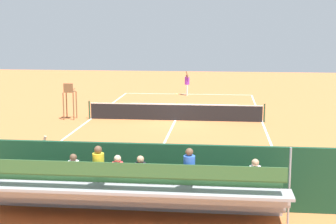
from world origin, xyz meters
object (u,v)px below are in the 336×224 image
tennis_player (187,82)px  courtside_bench (238,185)px  bleacher_stand (126,190)px  tennis_ball_near (177,102)px  line_judge (41,164)px  tennis_racket (177,94)px  umpire_chair (69,97)px  equipment_bag (169,195)px  tennis_net (175,112)px

tennis_player → courtside_bench: bearing=97.8°
bleacher_stand → tennis_ball_near: (0.48, -21.88, -0.94)m
tennis_ball_near → line_judge: line_judge is taller
bleacher_stand → line_judge: 3.92m
tennis_racket → tennis_ball_near: 4.39m
umpire_chair → equipment_bag: 15.03m
tennis_net → equipment_bag: (-1.03, 13.40, -0.32)m
umpire_chair → tennis_player: umpire_chair is taller
bleacher_stand → tennis_net: bearing=-89.9°
tennis_net → tennis_player: bearing=-89.8°
tennis_net → equipment_bag: bearing=94.4°
equipment_bag → tennis_player: size_ratio=0.47×
equipment_bag → tennis_ball_near: equipment_bag is taller
tennis_player → line_judge: (3.21, 23.53, 0.00)m
bleacher_stand → line_judge: size_ratio=4.70×
tennis_net → equipment_bag: size_ratio=11.44×
courtside_bench → tennis_player: size_ratio=0.93×
bleacher_stand → umpire_chair: bleacher_stand is taller
tennis_ball_near → tennis_racket: bearing=-85.1°
tennis_player → tennis_racket: tennis_player is taller
courtside_bench → tennis_racket: bearing=-80.5°
bleacher_stand → umpire_chair: size_ratio=4.23×
courtside_bench → tennis_racket: courtside_bench is taller
umpire_chair → tennis_ball_near: 8.97m
courtside_bench → bleacher_stand: bearing=33.4°
courtside_bench → line_judge: size_ratio=0.93×
tennis_racket → line_judge: size_ratio=0.30×
line_judge → courtside_bench: bearing=179.3°
tennis_player → tennis_ball_near: bearing=83.5°
tennis_racket → bleacher_stand: bearing=91.9°
equipment_bag → tennis_player: (1.06, -23.74, 0.84)m
bleacher_stand → umpire_chair: 16.33m
line_judge → umpire_chair: bearing=-77.1°
tennis_net → tennis_player: size_ratio=5.35×
equipment_bag → line_judge: 4.36m
tennis_player → tennis_ball_near: tennis_player is taller
bleacher_stand → tennis_racket: bearing=-88.1°
tennis_net → tennis_racket: tennis_net is taller
bleacher_stand → tennis_player: size_ratio=4.70×
tennis_net → tennis_player: (0.03, -10.34, 0.51)m
umpire_chair → tennis_racket: (-5.36, -11.15, -1.30)m
equipment_bag → line_judge: bearing=-2.8°
line_judge → equipment_bag: bearing=177.2°
tennis_ball_near → line_judge: (2.77, 19.69, 0.98)m
equipment_bag → umpire_chair: bearing=-61.1°
equipment_bag → bleacher_stand: bearing=62.8°
courtside_bench → tennis_player: 23.84m
umpire_chair → courtside_bench: 16.06m
tennis_player → equipment_bag: bearing=92.6°
line_judge → tennis_player: bearing=-97.8°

